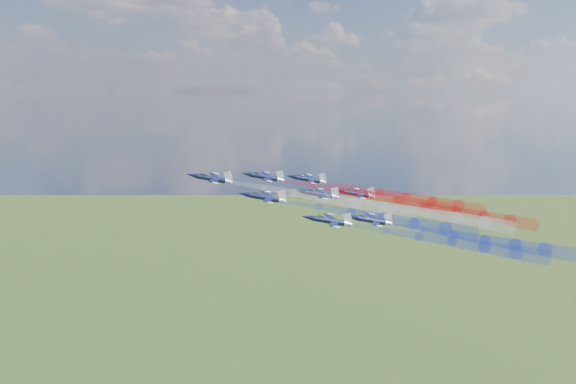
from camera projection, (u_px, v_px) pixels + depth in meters
jet_lead at (211, 179)px, 153.97m from camera, size 13.70×12.79×5.97m
trail_lead at (325, 198)px, 157.64m from camera, size 39.71×22.66×11.99m
jet_inner_left at (264, 198)px, 146.26m from camera, size 13.70×12.79×5.97m
trail_inner_left at (383, 218)px, 149.93m from camera, size 39.71×22.66×11.99m
jet_inner_right at (264, 177)px, 164.54m from camera, size 13.70×12.79×5.97m
trail_inner_right at (370, 196)px, 168.21m from camera, size 39.71×22.66×11.99m
jet_outer_left at (329, 221)px, 138.78m from camera, size 13.70×12.79×5.97m
trail_outer_left at (452, 242)px, 142.45m from camera, size 39.71×22.66×11.99m
jet_center_third at (319, 194)px, 157.64m from camera, size 13.70×12.79×5.97m
trail_center_third at (427, 213)px, 161.31m from camera, size 39.71×22.66×11.99m
jet_outer_right at (308, 179)px, 174.87m from camera, size 13.70×12.79×5.97m
trail_outer_right at (406, 197)px, 178.54m from camera, size 39.71×22.66×11.99m
jet_rear_left at (371, 220)px, 148.79m from camera, size 13.70×12.79×5.97m
trail_rear_left at (485, 240)px, 152.46m from camera, size 39.71×22.66×11.99m
jet_rear_right at (356, 194)px, 168.82m from camera, size 13.70×12.79×5.97m
trail_rear_right at (457, 211)px, 172.49m from camera, size 39.71×22.66×11.99m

